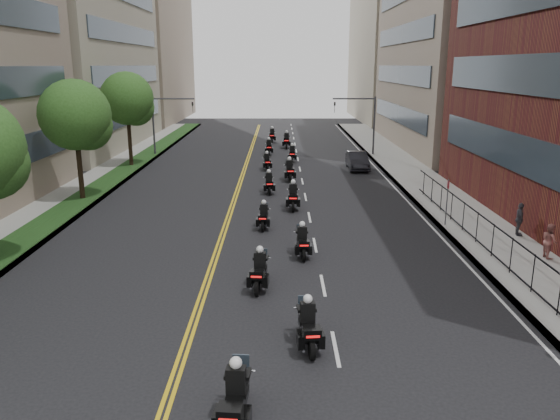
# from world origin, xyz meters

# --- Properties ---
(sidewalk_right) EXTENTS (4.00, 90.00, 0.15)m
(sidewalk_right) POSITION_xyz_m (12.00, 25.00, 0.07)
(sidewalk_right) COLOR gray
(sidewalk_right) RESTS_ON ground
(sidewalk_left) EXTENTS (4.00, 90.00, 0.15)m
(sidewalk_left) POSITION_xyz_m (-12.00, 25.00, 0.07)
(sidewalk_left) COLOR gray
(sidewalk_left) RESTS_ON ground
(grass_strip) EXTENTS (2.00, 90.00, 0.04)m
(grass_strip) POSITION_xyz_m (-11.20, 25.00, 0.17)
(grass_strip) COLOR #183613
(grass_strip) RESTS_ON sidewalk_left
(building_right_far) EXTENTS (15.00, 28.00, 26.00)m
(building_right_far) POSITION_xyz_m (21.50, 78.00, 13.00)
(building_right_far) COLOR gray
(building_right_far) RESTS_ON ground
(building_left_far) EXTENTS (16.00, 28.00, 26.00)m
(building_left_far) POSITION_xyz_m (-22.00, 78.00, 13.00)
(building_left_far) COLOR gray
(building_left_far) RESTS_ON ground
(iron_fence) EXTENTS (0.05, 28.00, 1.50)m
(iron_fence) POSITION_xyz_m (11.00, 12.00, 0.90)
(iron_fence) COLOR black
(iron_fence) RESTS_ON sidewalk_right
(street_trees) EXTENTS (4.40, 38.40, 7.98)m
(street_trees) POSITION_xyz_m (-11.05, 18.61, 5.13)
(street_trees) COLOR #302215
(street_trees) RESTS_ON ground
(traffic_signal_right) EXTENTS (4.09, 0.20, 5.60)m
(traffic_signal_right) POSITION_xyz_m (9.54, 42.00, 3.70)
(traffic_signal_right) COLOR #3F3F44
(traffic_signal_right) RESTS_ON ground
(traffic_signal_left) EXTENTS (4.09, 0.20, 5.60)m
(traffic_signal_left) POSITION_xyz_m (-9.54, 42.00, 3.70)
(traffic_signal_left) COLOR #3F3F44
(traffic_signal_left) RESTS_ON ground
(motorcycle_0) EXTENTS (0.65, 2.43, 1.79)m
(motorcycle_0) POSITION_xyz_m (0.42, 1.25, 0.71)
(motorcycle_0) COLOR black
(motorcycle_0) RESTS_ON ground
(motorcycle_1) EXTENTS (0.64, 2.30, 1.70)m
(motorcycle_1) POSITION_xyz_m (2.35, 5.10, 0.67)
(motorcycle_1) COLOR black
(motorcycle_1) RESTS_ON ground
(motorcycle_2) EXTENTS (0.64, 2.30, 1.70)m
(motorcycle_2) POSITION_xyz_m (0.70, 9.73, 0.67)
(motorcycle_2) COLOR black
(motorcycle_2) RESTS_ON ground
(motorcycle_3) EXTENTS (0.53, 2.21, 1.63)m
(motorcycle_3) POSITION_xyz_m (2.51, 13.41, 0.64)
(motorcycle_3) COLOR black
(motorcycle_3) RESTS_ON ground
(motorcycle_4) EXTENTS (0.50, 2.09, 1.54)m
(motorcycle_4) POSITION_xyz_m (0.64, 17.84, 0.61)
(motorcycle_4) COLOR black
(motorcycle_4) RESTS_ON ground
(motorcycle_5) EXTENTS (0.57, 2.44, 1.80)m
(motorcycle_5) POSITION_xyz_m (2.30, 21.89, 0.71)
(motorcycle_5) COLOR black
(motorcycle_5) RESTS_ON ground
(motorcycle_6) EXTENTS (0.57, 2.22, 1.64)m
(motorcycle_6) POSITION_xyz_m (0.76, 26.12, 0.65)
(motorcycle_6) COLOR black
(motorcycle_6) RESTS_ON ground
(motorcycle_7) EXTENTS (0.62, 2.45, 1.81)m
(motorcycle_7) POSITION_xyz_m (2.24, 30.30, 0.71)
(motorcycle_7) COLOR black
(motorcycle_7) RESTS_ON ground
(motorcycle_8) EXTENTS (0.61, 2.15, 1.59)m
(motorcycle_8) POSITION_xyz_m (0.45, 34.62, 0.63)
(motorcycle_8) COLOR black
(motorcycle_8) RESTS_ON ground
(motorcycle_9) EXTENTS (0.53, 2.27, 1.68)m
(motorcycle_9) POSITION_xyz_m (2.63, 38.60, 0.66)
(motorcycle_9) COLOR black
(motorcycle_9) RESTS_ON ground
(motorcycle_10) EXTENTS (0.53, 2.28, 1.68)m
(motorcycle_10) POSITION_xyz_m (0.46, 42.63, 0.66)
(motorcycle_10) COLOR black
(motorcycle_10) RESTS_ON ground
(motorcycle_11) EXTENTS (0.59, 2.51, 1.85)m
(motorcycle_11) POSITION_xyz_m (2.24, 46.97, 0.73)
(motorcycle_11) COLOR black
(motorcycle_11) RESTS_ON ground
(motorcycle_12) EXTENTS (0.56, 2.45, 1.81)m
(motorcycle_12) POSITION_xyz_m (0.67, 51.30, 0.71)
(motorcycle_12) COLOR black
(motorcycle_12) RESTS_ON ground
(parked_sedan) EXTENTS (1.55, 4.44, 1.46)m
(parked_sedan) POSITION_xyz_m (8.00, 34.92, 0.73)
(parked_sedan) COLOR black
(parked_sedan) RESTS_ON ground
(pedestrian_b) EXTENTS (0.59, 0.76, 1.56)m
(pedestrian_b) POSITION_xyz_m (13.46, 12.82, 0.93)
(pedestrian_b) COLOR #9C5B55
(pedestrian_b) RESTS_ON sidewalk_right
(pedestrian_c) EXTENTS (0.62, 1.05, 1.68)m
(pedestrian_c) POSITION_xyz_m (13.50, 16.08, 0.99)
(pedestrian_c) COLOR #3D3B42
(pedestrian_c) RESTS_ON sidewalk_right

